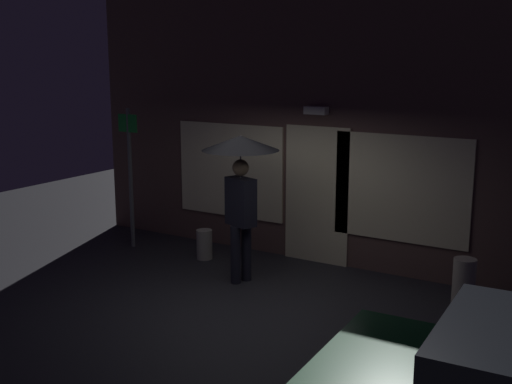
# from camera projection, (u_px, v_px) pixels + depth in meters

# --- Properties ---
(ground_plane) EXTENTS (18.00, 18.00, 0.00)m
(ground_plane) POSITION_uv_depth(u_px,v_px,m) (244.00, 304.00, 8.63)
(ground_plane) COLOR #26262B
(building_facade) EXTENTS (8.77, 0.48, 4.41)m
(building_facade) POSITION_uv_depth(u_px,v_px,m) (323.00, 127.00, 10.14)
(building_facade) COLOR brown
(building_facade) RESTS_ON ground
(person_with_umbrella) EXTENTS (1.11, 1.11, 2.17)m
(person_with_umbrella) POSITION_uv_depth(u_px,v_px,m) (241.00, 167.00, 9.16)
(person_with_umbrella) COLOR black
(person_with_umbrella) RESTS_ON ground
(street_sign_post) EXTENTS (0.40, 0.07, 2.41)m
(street_sign_post) POSITION_uv_depth(u_px,v_px,m) (130.00, 170.00, 10.98)
(street_sign_post) COLOR #595B60
(street_sign_post) RESTS_ON ground
(sidewalk_bollard) EXTENTS (0.26, 0.26, 0.49)m
(sidewalk_bollard) POSITION_uv_depth(u_px,v_px,m) (204.00, 244.00, 10.53)
(sidewalk_bollard) COLOR #9E998E
(sidewalk_bollard) RESTS_ON ground
(sidewalk_bollard_2) EXTENTS (0.30, 0.30, 0.67)m
(sidewalk_bollard_2) POSITION_uv_depth(u_px,v_px,m) (464.00, 283.00, 8.48)
(sidewalk_bollard_2) COLOR #B2A899
(sidewalk_bollard_2) RESTS_ON ground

